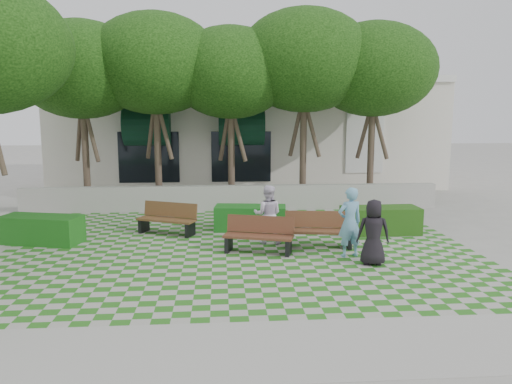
{
  "coord_description": "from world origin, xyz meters",
  "views": [
    {
      "loc": [
        -0.49,
        -11.64,
        3.49
      ],
      "look_at": [
        0.5,
        1.5,
        1.4
      ],
      "focal_mm": 35.0,
      "sensor_mm": 36.0,
      "label": 1
    }
  ],
  "objects": [
    {
      "name": "person_blue",
      "position": [
        2.68,
        0.01,
        0.86
      ],
      "size": [
        0.71,
        0.55,
        1.72
      ],
      "primitive_type": "imported",
      "rotation": [
        0.0,
        0.0,
        3.39
      ],
      "color": "#70ABCD",
      "rests_on": "ground"
    },
    {
      "name": "tree_row",
      "position": [
        -1.86,
        5.95,
        5.18
      ],
      "size": [
        17.7,
        13.4,
        7.41
      ],
      "color": "#47382B",
      "rests_on": "ground"
    },
    {
      "name": "ground",
      "position": [
        0.0,
        0.0,
        0.0
      ],
      "size": [
        90.0,
        90.0,
        0.0
      ],
      "primitive_type": "plane",
      "color": "gray",
      "rests_on": "ground"
    },
    {
      "name": "bench_mid",
      "position": [
        0.5,
        0.55,
        0.44
      ],
      "size": [
        1.83,
        1.06,
        0.91
      ],
      "rotation": [
        0.0,
        0.0,
        -0.29
      ],
      "color": "#532D1C",
      "rests_on": "ground"
    },
    {
      "name": "bench_east",
      "position": [
        2.11,
        0.97,
        0.45
      ],
      "size": [
        1.82,
        0.8,
        0.93
      ],
      "rotation": [
        0.0,
        0.0,
        -0.12
      ],
      "color": "#54311C",
      "rests_on": "ground"
    },
    {
      "name": "bench_west",
      "position": [
        -1.99,
        2.72,
        0.44
      ],
      "size": [
        1.81,
        1.24,
        0.91
      ],
      "rotation": [
        0.0,
        0.0,
        -0.43
      ],
      "color": "#56371D",
      "rests_on": "ground"
    },
    {
      "name": "sidewalk_south",
      "position": [
        0.0,
        -4.7,
        0.01
      ],
      "size": [
        16.0,
        2.0,
        0.01
      ],
      "primitive_type": "cube",
      "color": "#9E9B93",
      "rests_on": "ground"
    },
    {
      "name": "lawn",
      "position": [
        0.0,
        1.0,
        0.01
      ],
      "size": [
        12.0,
        12.0,
        0.0
      ],
      "primitive_type": "plane",
      "color": "#2B721E",
      "rests_on": "ground"
    },
    {
      "name": "hedge_midright",
      "position": [
        0.44,
        3.01,
        0.37
      ],
      "size": [
        2.2,
        1.09,
        0.74
      ],
      "primitive_type": "cube",
      "rotation": [
        0.0,
        0.0,
        -0.12
      ],
      "color": "#16541A",
      "rests_on": "ground"
    },
    {
      "name": "person_white",
      "position": [
        0.81,
        1.44,
        0.79
      ],
      "size": [
        0.87,
        0.73,
        1.59
      ],
      "primitive_type": "imported",
      "rotation": [
        0.0,
        0.0,
        2.96
      ],
      "color": "white",
      "rests_on": "ground"
    },
    {
      "name": "building",
      "position": [
        0.93,
        14.08,
        2.52
      ],
      "size": [
        18.0,
        8.92,
        5.15
      ],
      "color": "silver",
      "rests_on": "ground"
    },
    {
      "name": "person_dark",
      "position": [
        3.06,
        -0.67,
        0.77
      ],
      "size": [
        0.83,
        0.62,
        1.54
      ],
      "primitive_type": "imported",
      "rotation": [
        0.0,
        0.0,
        2.95
      ],
      "color": "black",
      "rests_on": "ground"
    },
    {
      "name": "hedge_west",
      "position": [
        -5.3,
        1.91,
        0.38
      ],
      "size": [
        2.29,
        1.36,
        0.75
      ],
      "primitive_type": "cube",
      "rotation": [
        0.0,
        0.0,
        -0.25
      ],
      "color": "#154F15",
      "rests_on": "ground"
    },
    {
      "name": "hedge_east",
      "position": [
        4.21,
        2.31,
        0.39
      ],
      "size": [
        2.25,
        0.93,
        0.78
      ],
      "primitive_type": "cube",
      "rotation": [
        0.0,
        0.0,
        0.02
      ],
      "color": "#1E4813",
      "rests_on": "ground"
    },
    {
      "name": "retaining_wall",
      "position": [
        0.0,
        6.2,
        0.45
      ],
      "size": [
        15.0,
        0.36,
        0.9
      ],
      "primitive_type": "cube",
      "color": "#9E9B93",
      "rests_on": "ground"
    }
  ]
}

